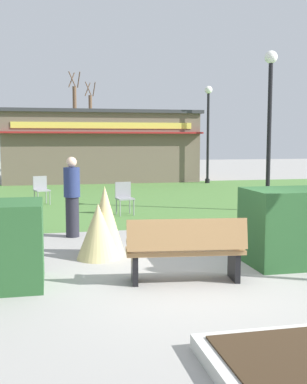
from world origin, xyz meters
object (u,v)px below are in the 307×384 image
lamppost_far (208,123)px  person_strolling (72,196)px  cafe_chair_west (124,195)px  park_bench (186,250)px  lamppost_mid (270,112)px  cafe_chair_north (41,188)px  parked_car_center_slot (118,160)px  tree_right_bg (91,128)px  parked_car_west_slot (41,160)px  tree_center_bg (75,125)px  food_kiosk (100,146)px

lamppost_far → person_strolling: bearing=-121.0°
cafe_chair_west → person_strolling: 3.16m
person_strolling → park_bench: bearing=-103.0°
lamppost_mid → cafe_chair_north: lamppost_mid is taller
parked_car_center_slot → tree_right_bg: 7.15m
person_strolling → parked_car_west_slot: 23.03m
park_bench → tree_center_bg: (0.03, 29.69, 2.64)m
lamppost_far → parked_car_west_slot: size_ratio=1.04×
lamppost_mid → parked_car_center_slot: lamppost_mid is taller
lamppost_mid → tree_center_bg: 23.87m
park_bench → lamppost_mid: size_ratio=0.39×
parked_car_center_slot → tree_center_bg: tree_center_bg is taller
parked_car_center_slot → tree_center_bg: 4.79m
lamppost_mid → parked_car_center_slot: bearing=94.0°
park_bench → person_strolling: 3.93m
food_kiosk → parked_car_west_slot: (-3.05, 8.93, -1.08)m
lamppost_far → tree_right_bg: bearing=102.1°
lamppost_mid → tree_center_bg: (-4.20, 23.50, 0.30)m
cafe_chair_north → tree_center_bg: 20.93m
lamppost_mid → parked_car_west_slot: size_ratio=1.04×
cafe_chair_west → person_strolling: (-1.52, -2.74, 0.33)m
lamppost_far → parked_car_west_slot: bearing=124.0°
food_kiosk → person_strolling: bearing=-98.3°
park_bench → food_kiosk: (0.61, 17.72, 1.25)m
park_bench → parked_car_center_slot: (2.79, 26.65, 0.16)m
park_bench → parked_car_west_slot: (-2.44, 26.65, 0.16)m
cafe_chair_west → parked_car_center_slot: 20.45m
cafe_chair_west → parked_car_west_slot: size_ratio=0.21×
tree_center_bg → lamppost_mid: bearing=-79.9°
food_kiosk → parked_car_west_slot: food_kiosk is taller
food_kiosk → tree_center_bg: size_ratio=1.36×
park_bench → cafe_chair_north: 9.29m
cafe_chair_west → cafe_chair_north: (-2.25, 2.65, 0.00)m
parked_car_center_slot → person_strolling: bearing=-100.4°
person_strolling → parked_car_west_slot: (-1.01, 23.01, -0.22)m
cafe_chair_north → park_bench: bearing=-76.6°
person_strolling → tree_right_bg: 29.87m
tree_center_bg → person_strolling: bearing=-93.2°
food_kiosk → cafe_chair_north: size_ratio=10.64×
food_kiosk → person_strolling: size_ratio=5.60×
parked_car_west_slot → tree_center_bg: (2.48, 3.04, 2.48)m
person_strolling → tree_center_bg: (1.47, 26.05, 2.26)m
lamppost_far → tree_center_bg: tree_center_bg is taller
cafe_chair_west → cafe_chair_north: 3.48m
lamppost_far → tree_right_bg: tree_right_bg is taller
lamppost_mid → person_strolling: (-5.66, -2.55, -1.96)m
parked_car_center_slot → tree_center_bg: (-2.76, 3.04, 2.48)m
cafe_chair_north → parked_car_west_slot: size_ratio=0.21×
cafe_chair_west → parked_car_center_slot: (2.70, 20.27, 0.12)m
parked_car_center_slot → tree_right_bg: size_ratio=0.63×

